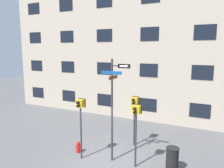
# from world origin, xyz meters

# --- Properties ---
(ground_plane) EXTENTS (60.00, 60.00, 0.00)m
(ground_plane) POSITION_xyz_m (0.00, 0.00, 0.00)
(ground_plane) COLOR #515154
(building_facade) EXTENTS (24.00, 0.63, 12.20)m
(building_facade) POSITION_xyz_m (-0.00, 6.82, 6.10)
(building_facade) COLOR tan
(building_facade) RESTS_ON ground_plane
(street_sign_pole) EXTENTS (1.34, 0.83, 4.67)m
(street_sign_pole) POSITION_xyz_m (0.24, 0.43, 2.75)
(street_sign_pole) COLOR #2D2D33
(street_sign_pole) RESTS_ON ground_plane
(pedestrian_signal_left) EXTENTS (0.37, 0.40, 2.86)m
(pedestrian_signal_left) POSITION_xyz_m (-1.20, -0.03, 2.21)
(pedestrian_signal_left) COLOR #2D2D33
(pedestrian_signal_left) RESTS_ON ground_plane
(pedestrian_signal_right) EXTENTS (0.42, 0.40, 2.77)m
(pedestrian_signal_right) POSITION_xyz_m (1.32, 0.39, 2.17)
(pedestrian_signal_right) COLOR #2D2D33
(pedestrian_signal_right) RESTS_ON ground_plane
(pedestrian_signal_across) EXTENTS (0.41, 0.40, 2.64)m
(pedestrian_signal_across) POSITION_xyz_m (0.51, 2.40, 2.10)
(pedestrian_signal_across) COLOR #2D2D33
(pedestrian_signal_across) RESTS_ON ground_plane
(fire_hydrant) EXTENTS (0.38, 0.22, 0.58)m
(fire_hydrant) POSITION_xyz_m (-1.68, 0.41, 0.28)
(fire_hydrant) COLOR red
(fire_hydrant) RESTS_ON ground_plane
(trash_bin) EXTENTS (0.55, 0.55, 1.03)m
(trash_bin) POSITION_xyz_m (2.83, 0.73, 0.52)
(trash_bin) COLOR black
(trash_bin) RESTS_ON ground_plane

